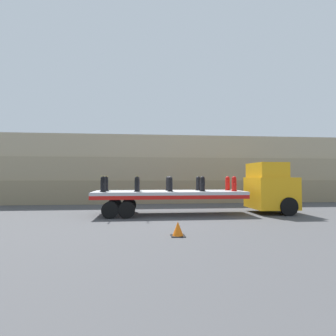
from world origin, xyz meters
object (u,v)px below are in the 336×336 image
object	(u,v)px
fire_hydrant_black_far_2	(168,184)
fire_hydrant_black_near_2	(170,184)
fire_hydrant_black_near_0	(103,184)
fire_hydrant_black_far_1	(137,184)
flatbed_trailer	(160,195)
fire_hydrant_black_near_3	(203,184)
fire_hydrant_black_far_3	(198,183)
fire_hydrant_red_near_4	(234,184)
truck_cab	(271,188)
fire_hydrant_black_far_0	(106,184)
traffic_cone	(178,229)
fire_hydrant_red_far_4	(228,183)
fire_hydrant_black_near_1	(137,184)

from	to	relation	value
fire_hydrant_black_far_2	fire_hydrant_black_near_2	bearing A→B (deg)	-90.00
fire_hydrant_black_near_0	fire_hydrant_black_far_1	xyz separation A→B (m)	(1.81, 1.12, 0.00)
flatbed_trailer	fire_hydrant_black_near_3	world-z (taller)	fire_hydrant_black_near_3
fire_hydrant_black_far_3	fire_hydrant_red_near_4	bearing A→B (deg)	-31.86
truck_cab	fire_hydrant_red_near_4	distance (m)	2.55
flatbed_trailer	fire_hydrant_black_far_2	distance (m)	1.00
fire_hydrant_black_far_0	fire_hydrant_red_near_4	world-z (taller)	same
flatbed_trailer	traffic_cone	xyz separation A→B (m)	(0.26, -5.45, -0.83)
fire_hydrant_black_near_2	fire_hydrant_black_near_3	xyz separation A→B (m)	(1.81, 0.00, 0.00)
flatbed_trailer	fire_hydrant_black_far_2	size ratio (longest dim) A/B	10.05
fire_hydrant_black_near_0	fire_hydrant_black_near_3	distance (m)	5.42
fire_hydrant_black_near_0	traffic_cone	xyz separation A→B (m)	(3.37, -4.89, -1.48)
fire_hydrant_black_far_2	fire_hydrant_red_far_4	world-z (taller)	same
fire_hydrant_black_near_1	fire_hydrant_black_far_2	world-z (taller)	same
fire_hydrant_black_near_0	fire_hydrant_black_near_1	size ratio (longest dim) A/B	1.00
fire_hydrant_black_far_1	fire_hydrant_red_near_4	bearing A→B (deg)	-11.70
truck_cab	fire_hydrant_black_far_3	xyz separation A→B (m)	(-4.28, 0.56, 0.26)
fire_hydrant_black_near_1	fire_hydrant_black_far_2	distance (m)	2.13
fire_hydrant_black_near_1	fire_hydrant_black_near_2	size ratio (longest dim) A/B	1.00
fire_hydrant_black_near_3	fire_hydrant_black_far_2	bearing A→B (deg)	148.14
fire_hydrant_black_near_1	fire_hydrant_red_near_4	world-z (taller)	same
fire_hydrant_black_near_3	fire_hydrant_black_far_3	xyz separation A→B (m)	(0.00, 1.12, 0.00)
fire_hydrant_black_near_0	fire_hydrant_red_far_4	xyz separation A→B (m)	(7.23, 1.12, 0.00)
fire_hydrant_black_near_2	fire_hydrant_black_far_3	xyz separation A→B (m)	(1.81, 1.12, 0.00)
fire_hydrant_black_far_2	fire_hydrant_black_near_3	world-z (taller)	same
fire_hydrant_black_far_1	fire_hydrant_black_far_2	distance (m)	1.81
fire_hydrant_black_near_1	fire_hydrant_black_far_3	bearing A→B (deg)	17.26
fire_hydrant_black_far_0	fire_hydrant_black_near_0	bearing A→B (deg)	-90.00
fire_hydrant_black_far_1	fire_hydrant_black_near_3	size ratio (longest dim) A/B	1.00
flatbed_trailer	fire_hydrant_black_far_1	xyz separation A→B (m)	(-1.30, 0.56, 0.65)
fire_hydrant_black_far_0	traffic_cone	distance (m)	7.04
fire_hydrant_black_far_1	traffic_cone	size ratio (longest dim) A/B	1.60
fire_hydrant_black_near_3	truck_cab	bearing A→B (deg)	7.47
fire_hydrant_red_far_4	fire_hydrant_black_far_3	bearing A→B (deg)	180.00
fire_hydrant_black_near_3	fire_hydrant_red_near_4	xyz separation A→B (m)	(1.81, 0.00, 0.00)
fire_hydrant_black_near_2	fire_hydrant_black_far_1	bearing A→B (deg)	148.14
fire_hydrant_red_near_4	truck_cab	bearing A→B (deg)	12.79
fire_hydrant_black_far_2	fire_hydrant_black_near_3	xyz separation A→B (m)	(1.81, -1.12, 0.00)
fire_hydrant_black_far_0	fire_hydrant_black_near_2	xyz separation A→B (m)	(3.61, -1.12, 0.00)
truck_cab	fire_hydrant_red_far_4	xyz separation A→B (m)	(-2.47, 0.56, 0.26)
fire_hydrant_black_far_0	fire_hydrant_red_far_4	world-z (taller)	same
fire_hydrant_black_near_3	fire_hydrant_black_near_2	bearing A→B (deg)	180.00
fire_hydrant_black_near_2	fire_hydrant_red_far_4	bearing A→B (deg)	17.26
truck_cab	flatbed_trailer	world-z (taller)	truck_cab
truck_cab	traffic_cone	size ratio (longest dim) A/B	5.64
fire_hydrant_black_far_0	fire_hydrant_black_far_3	world-z (taller)	same
fire_hydrant_red_far_4	traffic_cone	world-z (taller)	fire_hydrant_red_far_4
flatbed_trailer	fire_hydrant_black_near_1	size ratio (longest dim) A/B	10.05
fire_hydrant_black_near_1	traffic_cone	xyz separation A→B (m)	(1.56, -4.89, -1.48)
fire_hydrant_black_far_1	fire_hydrant_red_far_4	size ratio (longest dim) A/B	1.00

